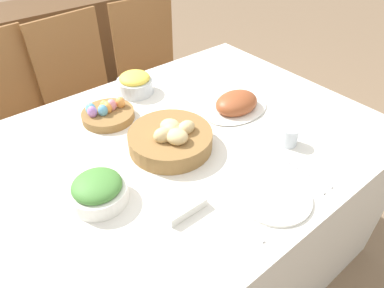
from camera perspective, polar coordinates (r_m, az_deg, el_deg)
name	(u,v)px	position (r m, az deg, el deg)	size (l,w,h in m)	color
ground_plane	(186,255)	(1.89, -1.05, -17.96)	(12.00, 12.00, 0.00)	#7F664C
dining_table	(185,206)	(1.58, -1.21, -10.24)	(1.52, 1.14, 0.78)	silver
chair_far_right	(155,76)	(2.30, -6.13, 11.17)	(0.44, 0.44, 0.99)	brown
chair_far_left	(17,126)	(2.04, -27.18, 2.69)	(0.46, 0.46, 0.99)	brown
chair_far_center	(88,100)	(2.12, -16.93, 6.97)	(0.46, 0.46, 0.99)	brown
sideboard	(74,57)	(2.94, -19.04, 13.61)	(1.12, 0.44, 0.86)	brown
bread_basket	(171,138)	(1.25, -3.54, 0.95)	(0.31, 0.31, 0.11)	olive
egg_basket	(107,113)	(1.45, -13.94, 5.02)	(0.21, 0.21, 0.08)	olive
ham_platter	(236,104)	(1.47, 7.41, 6.61)	(0.30, 0.21, 0.09)	white
green_salad_bowl	(98,190)	(1.09, -15.39, -7.45)	(0.18, 0.18, 0.09)	white
pineapple_bowl	(135,83)	(1.60, -9.47, 9.96)	(0.16, 0.16, 0.10)	silver
dinner_plate	(274,197)	(1.12, 13.46, -8.52)	(0.24, 0.24, 0.01)	white
fork	(241,220)	(1.04, 8.23, -12.44)	(0.02, 0.19, 0.00)	#B7B7BC
knife	(302,177)	(1.21, 17.83, -5.26)	(0.02, 0.19, 0.00)	#B7B7BC
spoon	(307,173)	(1.23, 18.66, -4.61)	(0.02, 0.19, 0.00)	#B7B7BC
drinking_cup	(289,136)	(1.32, 15.85, 1.27)	(0.07, 0.07, 0.07)	silver
butter_dish	(181,205)	(1.05, -1.77, -10.10)	(0.14, 0.08, 0.03)	white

